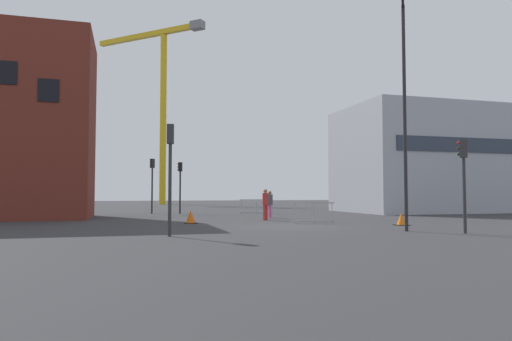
{
  "coord_description": "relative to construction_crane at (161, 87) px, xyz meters",
  "views": [
    {
      "loc": [
        -7.41,
        -20.34,
        1.53
      ],
      "look_at": [
        0.0,
        6.0,
        2.9
      ],
      "focal_mm": 32.35,
      "sensor_mm": 36.0,
      "label": 1
    }
  ],
  "objects": [
    {
      "name": "ground",
      "position": [
        2.92,
        -45.17,
        -16.48
      ],
      "size": [
        160.0,
        160.0,
        0.0
      ],
      "primitive_type": "plane",
      "color": "#333335"
    },
    {
      "name": "office_block",
      "position": [
        19.86,
        -32.04,
        -12.17
      ],
      "size": [
        13.74,
        9.25,
        8.62
      ],
      "color": "#A8AAB2",
      "rests_on": "ground"
    },
    {
      "name": "construction_crane",
      "position": [
        0.0,
        0.0,
        0.0
      ],
      "size": [
        14.31,
        13.11,
        24.94
      ],
      "color": "gold",
      "rests_on": "ground"
    },
    {
      "name": "streetlamp_tall",
      "position": [
        6.35,
        -49.28,
        -11.11
      ],
      "size": [
        1.2,
        1.54,
        9.35
      ],
      "color": "#232326",
      "rests_on": "ground"
    },
    {
      "name": "traffic_light_island",
      "position": [
        -0.55,
        -30.06,
        -13.84
      ],
      "size": [
        0.39,
        0.31,
        3.92
      ],
      "color": "black",
      "rests_on": "ground"
    },
    {
      "name": "traffic_light_far",
      "position": [
        -2.99,
        -48.79,
        -13.78
      ],
      "size": [
        0.29,
        0.39,
        4.02
      ],
      "color": "#2D2D30",
      "rests_on": "ground"
    },
    {
      "name": "traffic_light_corner",
      "position": [
        -2.6,
        -29.55,
        -13.69
      ],
      "size": [
        0.37,
        0.37,
        4.18
      ],
      "color": "#232326",
      "rests_on": "ground"
    },
    {
      "name": "traffic_light_crosswalk",
      "position": [
        8.01,
        -50.62,
        -14.03
      ],
      "size": [
        0.38,
        0.36,
        3.61
      ],
      "color": "#2D2D30",
      "rests_on": "ground"
    },
    {
      "name": "pedestrian_walking",
      "position": [
        3.2,
        -40.18,
        -15.43
      ],
      "size": [
        0.34,
        0.34,
        1.79
      ],
      "color": "red",
      "rests_on": "ground"
    },
    {
      "name": "pedestrian_waiting",
      "position": [
        4.13,
        -38.11,
        -15.5
      ],
      "size": [
        0.34,
        0.34,
        1.69
      ],
      "color": "#D14C8C",
      "rests_on": "ground"
    },
    {
      "name": "safety_barrier_rear",
      "position": [
        4.79,
        -43.43,
        -15.92
      ],
      "size": [
        2.21,
        0.3,
        1.08
      ],
      "color": "gray",
      "rests_on": "ground"
    },
    {
      "name": "safety_barrier_mid_span",
      "position": [
        5.06,
        -31.66,
        -15.92
      ],
      "size": [
        2.6,
        0.21,
        1.08
      ],
      "color": "#9EA0A5",
      "rests_on": "ground"
    },
    {
      "name": "traffic_cone_orange",
      "position": [
        8.26,
        -46.01,
        -16.2
      ],
      "size": [
        0.6,
        0.6,
        0.61
      ],
      "color": "black",
      "rests_on": "ground"
    },
    {
      "name": "traffic_cone_by_barrier",
      "position": [
        -1.3,
        -41.76,
        -16.17
      ],
      "size": [
        0.66,
        0.66,
        0.67
      ],
      "color": "black",
      "rests_on": "ground"
    }
  ]
}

